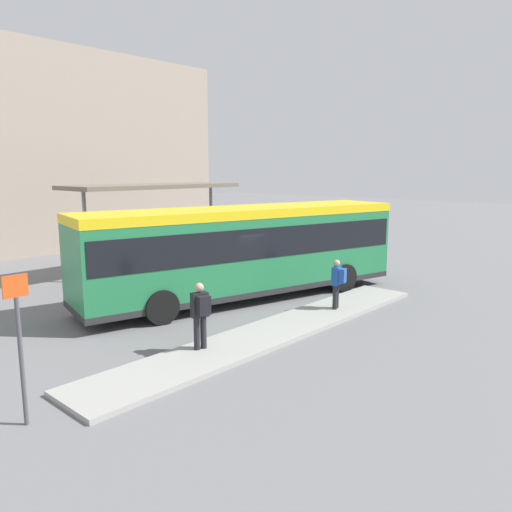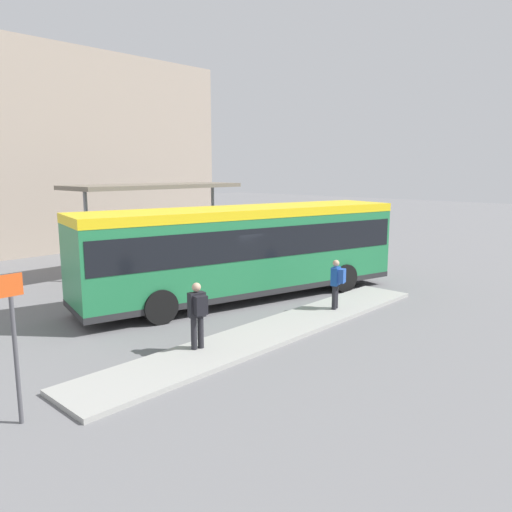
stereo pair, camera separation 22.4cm
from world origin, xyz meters
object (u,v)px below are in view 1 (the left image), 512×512
at_px(pedestrian_companion, 337,281).
at_px(pedestrian_waiting, 201,312).
at_px(potted_planter_far_side, 244,251).
at_px(platform_sign, 20,343).
at_px(bicycle_red, 289,242).
at_px(potted_planter_near_shelter, 217,258).
at_px(city_bus, 245,246).
at_px(bicycle_yellow, 302,244).

bearing_deg(pedestrian_companion, pedestrian_waiting, 69.20).
xyz_separation_m(pedestrian_waiting, potted_planter_far_side, (9.13, 7.26, -0.39)).
bearing_deg(platform_sign, bicycle_red, 25.69).
xyz_separation_m(pedestrian_companion, bicycle_red, (9.22, 9.38, -0.67)).
bearing_deg(potted_planter_far_side, pedestrian_waiting, -141.51).
height_order(potted_planter_near_shelter, potted_planter_far_side, potted_planter_near_shelter).
bearing_deg(pedestrian_waiting, bicycle_red, -45.34).
relative_size(city_bus, pedestrian_waiting, 7.15).
xyz_separation_m(bicycle_red, potted_planter_near_shelter, (-7.65, -2.02, 0.31)).
height_order(pedestrian_waiting, bicycle_yellow, pedestrian_waiting).
xyz_separation_m(city_bus, platform_sign, (-9.25, -3.29, -0.36)).
distance_m(pedestrian_waiting, pedestrian_companion, 5.48).
bearing_deg(bicycle_yellow, pedestrian_waiting, 124.27).
relative_size(bicycle_yellow, bicycle_red, 0.87).
bearing_deg(platform_sign, potted_planter_far_side, 29.03).
bearing_deg(pedestrian_companion, bicycle_yellow, -63.63).
xyz_separation_m(bicycle_yellow, potted_planter_far_side, (-5.71, -0.84, 0.37)).
xyz_separation_m(bicycle_yellow, potted_planter_near_shelter, (-7.82, -1.20, 0.36)).
xyz_separation_m(pedestrian_companion, platform_sign, (-9.98, 0.14, 0.51)).
height_order(pedestrian_waiting, bicycle_red, pedestrian_waiting).
bearing_deg(pedestrian_companion, potted_planter_near_shelter, -28.02).
height_order(city_bus, bicycle_red, city_bus).
bearing_deg(bicycle_red, bicycle_yellow, -164.14).
distance_m(city_bus, pedestrian_companion, 3.62).
height_order(city_bus, potted_planter_far_side, city_bus).
relative_size(city_bus, platform_sign, 4.37).
height_order(pedestrian_companion, potted_planter_far_side, pedestrian_companion).
relative_size(bicycle_yellow, platform_sign, 0.55).
relative_size(pedestrian_waiting, potted_planter_near_shelter, 1.26).
distance_m(bicycle_red, platform_sign, 21.33).
relative_size(pedestrian_companion, potted_planter_far_side, 1.21).
distance_m(pedestrian_companion, bicycle_red, 13.16).
distance_m(bicycle_yellow, bicycle_red, 0.84).
height_order(bicycle_yellow, bicycle_red, bicycle_red).
bearing_deg(platform_sign, bicycle_yellow, 23.48).
xyz_separation_m(bicycle_yellow, platform_sign, (-19.36, -8.41, 1.22)).
xyz_separation_m(pedestrian_companion, bicycle_yellow, (9.38, 8.56, -0.71)).
bearing_deg(pedestrian_companion, city_bus, -3.92).
height_order(pedestrian_companion, potted_planter_near_shelter, pedestrian_companion).
bearing_deg(pedestrian_waiting, platform_sign, 107.37).
bearing_deg(city_bus, pedestrian_waiting, -133.67).
xyz_separation_m(potted_planter_near_shelter, potted_planter_far_side, (2.10, 0.37, 0.01)).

